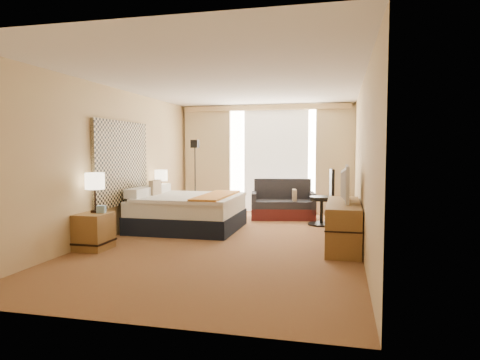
% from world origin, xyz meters
% --- Properties ---
extents(floor, '(4.20, 7.00, 0.02)m').
position_xyz_m(floor, '(0.00, 0.00, 0.00)').
color(floor, '#60281B').
rests_on(floor, ground).
extents(ceiling, '(4.20, 7.00, 0.02)m').
position_xyz_m(ceiling, '(0.00, 0.00, 2.60)').
color(ceiling, white).
rests_on(ceiling, wall_back).
extents(wall_back, '(4.20, 0.02, 2.60)m').
position_xyz_m(wall_back, '(0.00, 3.50, 1.30)').
color(wall_back, '#D8BF83').
rests_on(wall_back, ground).
extents(wall_front, '(4.20, 0.02, 2.60)m').
position_xyz_m(wall_front, '(0.00, -3.50, 1.30)').
color(wall_front, '#D8BF83').
rests_on(wall_front, ground).
extents(wall_left, '(0.02, 7.00, 2.60)m').
position_xyz_m(wall_left, '(-2.10, 0.00, 1.30)').
color(wall_left, '#D8BF83').
rests_on(wall_left, ground).
extents(wall_right, '(0.02, 7.00, 2.60)m').
position_xyz_m(wall_right, '(2.10, 0.00, 1.30)').
color(wall_right, '#D8BF83').
rests_on(wall_right, ground).
extents(headboard, '(0.06, 1.85, 1.50)m').
position_xyz_m(headboard, '(-2.06, 0.20, 1.28)').
color(headboard, black).
rests_on(headboard, wall_left).
extents(nightstand_left, '(0.45, 0.52, 0.55)m').
position_xyz_m(nightstand_left, '(-1.87, -1.05, 0.28)').
color(nightstand_left, olive).
rests_on(nightstand_left, floor).
extents(nightstand_right, '(0.45, 0.52, 0.55)m').
position_xyz_m(nightstand_right, '(-1.87, 1.45, 0.28)').
color(nightstand_right, olive).
rests_on(nightstand_right, floor).
extents(media_dresser, '(0.50, 1.80, 0.70)m').
position_xyz_m(media_dresser, '(1.83, 0.00, 0.35)').
color(media_dresser, olive).
rests_on(media_dresser, floor).
extents(window, '(2.30, 0.02, 2.30)m').
position_xyz_m(window, '(0.25, 3.47, 1.32)').
color(window, white).
rests_on(window, wall_back).
extents(curtains, '(4.12, 0.19, 2.56)m').
position_xyz_m(curtains, '(-0.00, 3.39, 1.41)').
color(curtains, beige).
rests_on(curtains, floor).
extents(bed, '(1.92, 1.76, 0.93)m').
position_xyz_m(bed, '(-1.06, 0.85, 0.34)').
color(bed, black).
rests_on(bed, floor).
extents(loveseat, '(1.49, 0.98, 0.86)m').
position_xyz_m(loveseat, '(0.54, 2.59, 0.29)').
color(loveseat, '#4F1916').
rests_on(loveseat, floor).
extents(floor_lamp, '(0.22, 0.22, 1.74)m').
position_xyz_m(floor_lamp, '(-1.43, 2.35, 1.23)').
color(floor_lamp, black).
rests_on(floor_lamp, floor).
extents(desk_chair, '(0.55, 0.55, 1.13)m').
position_xyz_m(desk_chair, '(1.47, 1.92, 0.50)').
color(desk_chair, black).
rests_on(desk_chair, floor).
extents(lamp_left, '(0.29, 0.29, 0.61)m').
position_xyz_m(lamp_left, '(-1.88, -0.98, 1.03)').
color(lamp_left, black).
rests_on(lamp_left, nightstand_left).
extents(lamp_right, '(0.26, 0.26, 0.55)m').
position_xyz_m(lamp_right, '(-1.86, 1.45, 0.98)').
color(lamp_right, black).
rests_on(lamp_right, nightstand_right).
extents(tissue_box, '(0.15, 0.15, 0.11)m').
position_xyz_m(tissue_box, '(-1.79, -0.95, 0.61)').
color(tissue_box, '#7CA3BF').
rests_on(tissue_box, nightstand_left).
extents(telephone, '(0.22, 0.20, 0.07)m').
position_xyz_m(telephone, '(-1.78, 1.34, 0.59)').
color(telephone, black).
rests_on(telephone, nightstand_right).
extents(television, '(0.13, 0.99, 0.57)m').
position_xyz_m(television, '(1.78, 0.12, 0.99)').
color(television, black).
rests_on(television, media_dresser).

